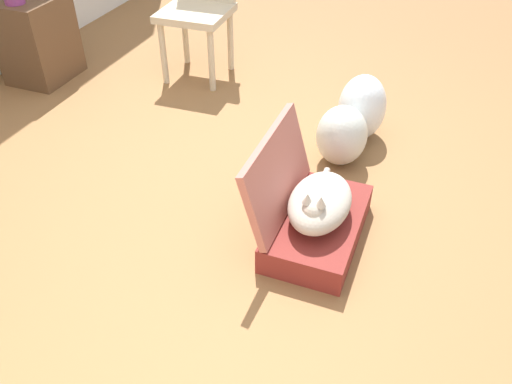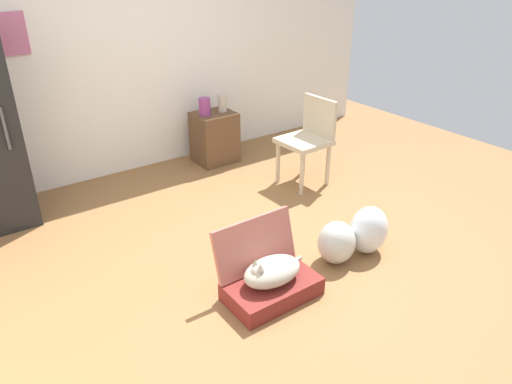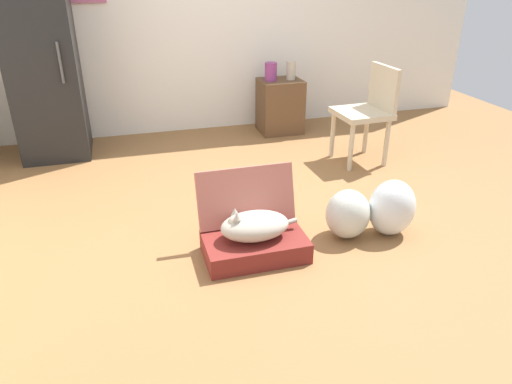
{
  "view_description": "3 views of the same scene",
  "coord_description": "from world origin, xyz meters",
  "px_view_note": "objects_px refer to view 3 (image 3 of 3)",
  "views": [
    {
      "loc": [
        -2.1,
        -0.9,
        1.76
      ],
      "look_at": [
        -0.36,
        -0.23,
        0.29
      ],
      "focal_mm": 37.16,
      "sensor_mm": 36.0,
      "label": 1
    },
    {
      "loc": [
        -1.91,
        -2.64,
        2.21
      ],
      "look_at": [
        0.07,
        0.13,
        0.49
      ],
      "focal_mm": 33.74,
      "sensor_mm": 36.0,
      "label": 2
    },
    {
      "loc": [
        -0.96,
        -3.0,
        1.72
      ],
      "look_at": [
        -0.11,
        -0.09,
        0.25
      ],
      "focal_mm": 33.33,
      "sensor_mm": 36.0,
      "label": 3
    }
  ],
  "objects_px": {
    "plastic_bag_white": "(348,214)",
    "side_table": "(280,106)",
    "suitcase_base": "(255,246)",
    "refrigerator": "(44,67)",
    "plastic_bag_clear": "(392,208)",
    "chair": "(368,109)",
    "cat": "(254,226)",
    "vase_tall": "(271,72)",
    "vase_short": "(291,70)"
  },
  "relations": [
    {
      "from": "plastic_bag_white",
      "to": "side_table",
      "type": "relative_size",
      "value": 0.6
    },
    {
      "from": "plastic_bag_clear",
      "to": "vase_tall",
      "type": "height_order",
      "value": "vase_tall"
    },
    {
      "from": "refrigerator",
      "to": "chair",
      "type": "xyz_separation_m",
      "value": [
        2.82,
        -0.99,
        -0.35
      ]
    },
    {
      "from": "refrigerator",
      "to": "vase_tall",
      "type": "distance_m",
      "value": 2.22
    },
    {
      "from": "vase_tall",
      "to": "refrigerator",
      "type": "bearing_deg",
      "value": -178.79
    },
    {
      "from": "suitcase_base",
      "to": "side_table",
      "type": "xyz_separation_m",
      "value": [
        0.96,
        2.35,
        0.22
      ]
    },
    {
      "from": "suitcase_base",
      "to": "refrigerator",
      "type": "relative_size",
      "value": 0.38
    },
    {
      "from": "side_table",
      "to": "chair",
      "type": "relative_size",
      "value": 0.65
    },
    {
      "from": "side_table",
      "to": "vase_short",
      "type": "bearing_deg",
      "value": -2.88
    },
    {
      "from": "plastic_bag_clear",
      "to": "side_table",
      "type": "height_order",
      "value": "side_table"
    },
    {
      "from": "plastic_bag_white",
      "to": "refrigerator",
      "type": "bearing_deg",
      "value": 132.28
    },
    {
      "from": "cat",
      "to": "plastic_bag_clear",
      "type": "xyz_separation_m",
      "value": [
        0.99,
        0.01,
        -0.02
      ]
    },
    {
      "from": "vase_short",
      "to": "cat",
      "type": "bearing_deg",
      "value": -114.81
    },
    {
      "from": "suitcase_base",
      "to": "plastic_bag_white",
      "type": "relative_size",
      "value": 1.88
    },
    {
      "from": "vase_tall",
      "to": "plastic_bag_white",
      "type": "bearing_deg",
      "value": -94.35
    },
    {
      "from": "chair",
      "to": "side_table",
      "type": "bearing_deg",
      "value": -156.73
    },
    {
      "from": "cat",
      "to": "plastic_bag_white",
      "type": "bearing_deg",
      "value": 4.91
    },
    {
      "from": "plastic_bag_white",
      "to": "side_table",
      "type": "distance_m",
      "value": 2.31
    },
    {
      "from": "plastic_bag_clear",
      "to": "chair",
      "type": "xyz_separation_m",
      "value": [
        0.48,
        1.29,
        0.3
      ]
    },
    {
      "from": "plastic_bag_white",
      "to": "vase_short",
      "type": "relative_size",
      "value": 1.81
    },
    {
      "from": "plastic_bag_clear",
      "to": "refrigerator",
      "type": "height_order",
      "value": "refrigerator"
    },
    {
      "from": "plastic_bag_white",
      "to": "chair",
      "type": "xyz_separation_m",
      "value": [
        0.79,
        1.25,
        0.33
      ]
    },
    {
      "from": "chair",
      "to": "refrigerator",
      "type": "bearing_deg",
      "value": -111.66
    },
    {
      "from": "suitcase_base",
      "to": "plastic_bag_white",
      "type": "height_order",
      "value": "plastic_bag_white"
    },
    {
      "from": "plastic_bag_clear",
      "to": "cat",
      "type": "bearing_deg",
      "value": -179.26
    },
    {
      "from": "vase_short",
      "to": "chair",
      "type": "xyz_separation_m",
      "value": [
        0.39,
        -1.04,
        -0.17
      ]
    },
    {
      "from": "plastic_bag_white",
      "to": "plastic_bag_clear",
      "type": "height_order",
      "value": "plastic_bag_clear"
    },
    {
      "from": "plastic_bag_white",
      "to": "vase_tall",
      "type": "height_order",
      "value": "vase_tall"
    },
    {
      "from": "plastic_bag_white",
      "to": "plastic_bag_clear",
      "type": "bearing_deg",
      "value": -8.48
    },
    {
      "from": "cat",
      "to": "refrigerator",
      "type": "distance_m",
      "value": 2.74
    },
    {
      "from": "cat",
      "to": "vase_tall",
      "type": "xyz_separation_m",
      "value": [
        0.86,
        2.35,
        0.45
      ]
    },
    {
      "from": "cat",
      "to": "chair",
      "type": "height_order",
      "value": "chair"
    },
    {
      "from": "plastic_bag_white",
      "to": "cat",
      "type": "bearing_deg",
      "value": -175.09
    },
    {
      "from": "plastic_bag_clear",
      "to": "refrigerator",
      "type": "relative_size",
      "value": 0.24
    },
    {
      "from": "suitcase_base",
      "to": "vase_tall",
      "type": "height_order",
      "value": "vase_tall"
    },
    {
      "from": "vase_tall",
      "to": "vase_short",
      "type": "distance_m",
      "value": 0.23
    },
    {
      "from": "side_table",
      "to": "vase_short",
      "type": "xyz_separation_m",
      "value": [
        0.11,
        -0.01,
        0.39
      ]
    },
    {
      "from": "suitcase_base",
      "to": "side_table",
      "type": "height_order",
      "value": "side_table"
    },
    {
      "from": "cat",
      "to": "side_table",
      "type": "bearing_deg",
      "value": 67.57
    },
    {
      "from": "cat",
      "to": "side_table",
      "type": "relative_size",
      "value": 0.9
    },
    {
      "from": "refrigerator",
      "to": "side_table",
      "type": "height_order",
      "value": "refrigerator"
    },
    {
      "from": "plastic_bag_clear",
      "to": "vase_tall",
      "type": "xyz_separation_m",
      "value": [
        -0.13,
        2.33,
        0.47
      ]
    },
    {
      "from": "refrigerator",
      "to": "suitcase_base",
      "type": "bearing_deg",
      "value": -59.37
    },
    {
      "from": "refrigerator",
      "to": "cat",
      "type": "bearing_deg",
      "value": -59.49
    },
    {
      "from": "plastic_bag_white",
      "to": "plastic_bag_clear",
      "type": "distance_m",
      "value": 0.31
    },
    {
      "from": "plastic_bag_white",
      "to": "chair",
      "type": "distance_m",
      "value": 1.51
    },
    {
      "from": "suitcase_base",
      "to": "vase_short",
      "type": "xyz_separation_m",
      "value": [
        1.08,
        2.34,
        0.61
      ]
    },
    {
      "from": "side_table",
      "to": "suitcase_base",
      "type": "bearing_deg",
      "value": -112.3
    },
    {
      "from": "cat",
      "to": "vase_short",
      "type": "relative_size",
      "value": 2.7
    },
    {
      "from": "plastic_bag_clear",
      "to": "side_table",
      "type": "xyz_separation_m",
      "value": [
        -0.02,
        2.34,
        0.09
      ]
    }
  ]
}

